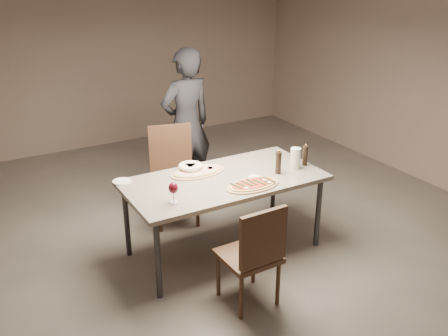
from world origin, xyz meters
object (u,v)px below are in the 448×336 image
ham_pizza (198,172)px  bread_basket (191,167)px  dining_table (224,184)px  carafe (295,158)px  chair_near (255,251)px  diner (186,124)px  chair_far (173,168)px  zucchini_pizza (253,185)px  pepper_mill_left (278,162)px

ham_pizza → bread_basket: (-0.05, 0.06, 0.03)m
dining_table → carafe: 0.73m
carafe → dining_table: bearing=169.4°
ham_pizza → carafe: size_ratio=2.61×
chair_near → bread_basket: bearing=88.3°
ham_pizza → diner: diner is taller
dining_table → ham_pizza: 0.28m
bread_basket → chair_far: 0.63m
carafe → bread_basket: bearing=155.5°
bread_basket → dining_table: bearing=-54.3°
dining_table → ham_pizza: bearing=124.7°
ham_pizza → chair_far: size_ratio=0.53×
chair_far → bread_basket: bearing=97.3°
zucchini_pizza → bread_basket: 0.65m
zucchini_pizza → chair_near: size_ratio=0.56×
ham_pizza → carafe: carafe is taller
ham_pizza → chair_near: size_ratio=0.59×
zucchini_pizza → pepper_mill_left: (0.36, 0.13, 0.09)m
carafe → chair_far: (-0.82, 0.99, -0.29)m
dining_table → diner: diner is taller
pepper_mill_left → bread_basket: bearing=148.1°
zucchini_pizza → pepper_mill_left: 0.39m
zucchini_pizza → chair_near: 0.71m
ham_pizza → chair_near: bearing=-75.7°
zucchini_pizza → ham_pizza: 0.58m
bread_basket → carafe: bearing=-24.5°
dining_table → pepper_mill_left: size_ratio=7.75×
ham_pizza → pepper_mill_left: size_ratio=2.27×
chair_far → diner: size_ratio=0.58×
dining_table → bread_basket: size_ratio=8.07×
dining_table → carafe: carafe is taller
carafe → chair_far: size_ratio=0.20×
bread_basket → pepper_mill_left: size_ratio=0.96×
carafe → chair_near: bearing=-142.0°
bread_basket → chair_near: 1.16m
chair_near → chair_far: size_ratio=0.89×
dining_table → chair_near: 0.89m
pepper_mill_left → chair_far: size_ratio=0.23×
chair_far → chair_near: bearing=101.7°
chair_near → pepper_mill_left: bearing=43.4°
pepper_mill_left → diner: (-0.24, 1.45, 0.00)m
carafe → zucchini_pizza: bearing=-165.3°
zucchini_pizza → carafe: carafe is taller
zucchini_pizza → chair_far: size_ratio=0.50×
pepper_mill_left → chair_near: size_ratio=0.26×
ham_pizza → carafe: (0.85, -0.35, 0.09)m
pepper_mill_left → chair_far: bearing=121.3°
bread_basket → pepper_mill_left: bearing=-31.9°
dining_table → zucchini_pizza: (0.13, -0.28, 0.07)m
chair_near → carafe: bearing=36.8°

